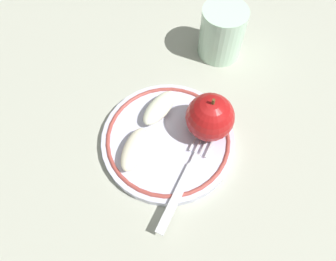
{
  "coord_description": "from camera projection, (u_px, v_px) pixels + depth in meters",
  "views": [
    {
      "loc": [
        0.21,
        0.04,
        0.44
      ],
      "look_at": [
        -0.01,
        -0.02,
        0.04
      ],
      "focal_mm": 35.0,
      "sensor_mm": 36.0,
      "label": 1
    }
  ],
  "objects": [
    {
      "name": "ground_plane",
      "position": [
        180.0,
        149.0,
        0.48
      ],
      "size": [
        2.0,
        2.0,
        0.0
      ],
      "primitive_type": "plane",
      "color": "#ACAF9D"
    },
    {
      "name": "drinking_glass",
      "position": [
        222.0,
        32.0,
        0.54
      ],
      "size": [
        0.07,
        0.07,
        0.09
      ],
      "primitive_type": "cylinder",
      "color": "silver",
      "rests_on": "ground_plane"
    },
    {
      "name": "apple_red_whole",
      "position": [
        210.0,
        117.0,
        0.45
      ],
      "size": [
        0.07,
        0.07,
        0.08
      ],
      "color": "#AB1515",
      "rests_on": "plate"
    },
    {
      "name": "apple_slice_back",
      "position": [
        135.0,
        149.0,
        0.45
      ],
      "size": [
        0.07,
        0.03,
        0.02
      ],
      "primitive_type": "ellipsoid",
      "rotation": [
        0.0,
        0.0,
        3.08
      ],
      "color": "#F8EDCE",
      "rests_on": "plate"
    },
    {
      "name": "plate",
      "position": [
        168.0,
        140.0,
        0.48
      ],
      "size": [
        0.2,
        0.2,
        0.02
      ],
      "color": "silver",
      "rests_on": "ground_plane"
    },
    {
      "name": "apple_slice_front",
      "position": [
        159.0,
        108.0,
        0.49
      ],
      "size": [
        0.08,
        0.05,
        0.02
      ],
      "primitive_type": "ellipsoid",
      "rotation": [
        0.0,
        0.0,
        2.78
      ],
      "color": "white",
      "rests_on": "plate"
    },
    {
      "name": "fork",
      "position": [
        188.0,
        174.0,
        0.45
      ],
      "size": [
        0.19,
        0.05,
        0.0
      ],
      "rotation": [
        0.0,
        0.0,
        2.95
      ],
      "color": "silver",
      "rests_on": "plate"
    }
  ]
}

